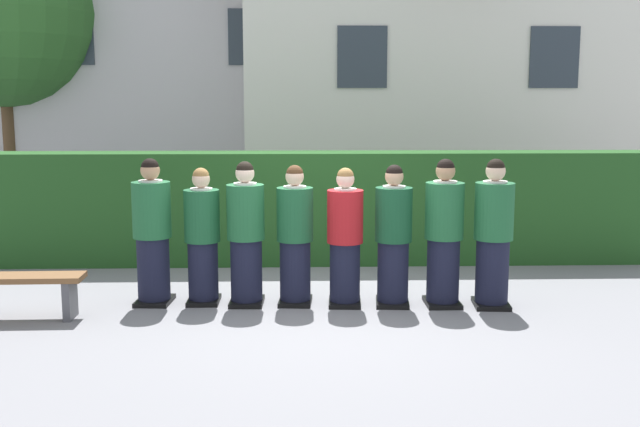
{
  "coord_description": "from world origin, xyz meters",
  "views": [
    {
      "loc": [
        -0.25,
        -8.28,
        2.32
      ],
      "look_at": [
        0.0,
        0.0,
        1.05
      ],
      "focal_mm": 41.81,
      "sensor_mm": 36.0,
      "label": 1
    }
  ],
  "objects_px": {
    "student_front_row_3": "(295,238)",
    "wooden_bench": "(17,287)",
    "student_in_red_blazer": "(345,240)",
    "student_front_row_5": "(393,239)",
    "student_front_row_7": "(493,237)",
    "student_front_row_6": "(444,236)",
    "student_front_row_0": "(152,235)",
    "student_front_row_2": "(246,237)",
    "student_front_row_1": "(202,239)"
  },
  "relations": [
    {
      "from": "student_front_row_1",
      "to": "wooden_bench",
      "type": "bearing_deg",
      "value": -162.66
    },
    {
      "from": "student_front_row_0",
      "to": "student_front_row_7",
      "type": "height_order",
      "value": "student_front_row_7"
    },
    {
      "from": "student_front_row_3",
      "to": "student_front_row_5",
      "type": "height_order",
      "value": "student_front_row_5"
    },
    {
      "from": "student_in_red_blazer",
      "to": "wooden_bench",
      "type": "height_order",
      "value": "student_in_red_blazer"
    },
    {
      "from": "student_front_row_3",
      "to": "student_front_row_2",
      "type": "bearing_deg",
      "value": -179.25
    },
    {
      "from": "student_front_row_1",
      "to": "student_front_row_6",
      "type": "bearing_deg",
      "value": -3.67
    },
    {
      "from": "student_front_row_1",
      "to": "student_front_row_5",
      "type": "height_order",
      "value": "student_front_row_5"
    },
    {
      "from": "student_in_red_blazer",
      "to": "student_front_row_6",
      "type": "bearing_deg",
      "value": -2.29
    },
    {
      "from": "student_front_row_3",
      "to": "student_front_row_6",
      "type": "height_order",
      "value": "student_front_row_6"
    },
    {
      "from": "student_front_row_0",
      "to": "student_front_row_2",
      "type": "bearing_deg",
      "value": -3.88
    },
    {
      "from": "student_front_row_3",
      "to": "student_in_red_blazer",
      "type": "relative_size",
      "value": 1.02
    },
    {
      "from": "student_in_red_blazer",
      "to": "student_front_row_6",
      "type": "xyz_separation_m",
      "value": [
        1.11,
        -0.04,
        0.05
      ]
    },
    {
      "from": "student_front_row_3",
      "to": "student_front_row_0",
      "type": "bearing_deg",
      "value": 177.71
    },
    {
      "from": "wooden_bench",
      "to": "student_front_row_6",
      "type": "bearing_deg",
      "value": 5.15
    },
    {
      "from": "student_front_row_3",
      "to": "student_front_row_6",
      "type": "relative_size",
      "value": 0.96
    },
    {
      "from": "student_in_red_blazer",
      "to": "student_front_row_7",
      "type": "relative_size",
      "value": 0.94
    },
    {
      "from": "student_front_row_5",
      "to": "student_front_row_7",
      "type": "relative_size",
      "value": 0.96
    },
    {
      "from": "student_in_red_blazer",
      "to": "student_front_row_7",
      "type": "bearing_deg",
      "value": -3.99
    },
    {
      "from": "student_front_row_6",
      "to": "wooden_bench",
      "type": "height_order",
      "value": "student_front_row_6"
    },
    {
      "from": "student_front_row_3",
      "to": "student_front_row_7",
      "type": "relative_size",
      "value": 0.95
    },
    {
      "from": "student_front_row_6",
      "to": "student_front_row_7",
      "type": "relative_size",
      "value": 1.0
    },
    {
      "from": "student_in_red_blazer",
      "to": "student_front_row_5",
      "type": "height_order",
      "value": "student_front_row_5"
    },
    {
      "from": "student_front_row_1",
      "to": "student_front_row_2",
      "type": "distance_m",
      "value": 0.51
    },
    {
      "from": "student_front_row_2",
      "to": "student_in_red_blazer",
      "type": "xyz_separation_m",
      "value": [
        1.12,
        -0.06,
        -0.03
      ]
    },
    {
      "from": "student_front_row_5",
      "to": "student_front_row_7",
      "type": "xyz_separation_m",
      "value": [
        1.11,
        -0.1,
        0.04
      ]
    },
    {
      "from": "student_front_row_2",
      "to": "student_front_row_5",
      "type": "relative_size",
      "value": 1.02
    },
    {
      "from": "student_in_red_blazer",
      "to": "student_front_row_7",
      "type": "distance_m",
      "value": 1.66
    },
    {
      "from": "student_front_row_5",
      "to": "wooden_bench",
      "type": "xyz_separation_m",
      "value": [
        -4.07,
        -0.44,
        -0.41
      ]
    },
    {
      "from": "student_front_row_7",
      "to": "wooden_bench",
      "type": "height_order",
      "value": "student_front_row_7"
    },
    {
      "from": "student_in_red_blazer",
      "to": "student_front_row_6",
      "type": "height_order",
      "value": "student_front_row_6"
    },
    {
      "from": "student_front_row_5",
      "to": "student_front_row_6",
      "type": "bearing_deg",
      "value": -2.64
    },
    {
      "from": "student_front_row_1",
      "to": "student_front_row_5",
      "type": "bearing_deg",
      "value": -3.94
    },
    {
      "from": "student_front_row_0",
      "to": "student_front_row_6",
      "type": "height_order",
      "value": "same"
    },
    {
      "from": "student_front_row_3",
      "to": "student_front_row_5",
      "type": "xyz_separation_m",
      "value": [
        1.11,
        -0.09,
        0.0
      ]
    },
    {
      "from": "student_front_row_2",
      "to": "student_in_red_blazer",
      "type": "relative_size",
      "value": 1.04
    },
    {
      "from": "student_front_row_5",
      "to": "student_front_row_2",
      "type": "bearing_deg",
      "value": 177.24
    },
    {
      "from": "student_front_row_5",
      "to": "student_front_row_1",
      "type": "bearing_deg",
      "value": 176.06
    },
    {
      "from": "student_front_row_0",
      "to": "student_front_row_7",
      "type": "distance_m",
      "value": 3.85
    },
    {
      "from": "student_front_row_1",
      "to": "student_front_row_7",
      "type": "height_order",
      "value": "student_front_row_7"
    },
    {
      "from": "student_front_row_3",
      "to": "wooden_bench",
      "type": "distance_m",
      "value": 3.03
    },
    {
      "from": "student_front_row_2",
      "to": "student_front_row_3",
      "type": "bearing_deg",
      "value": 0.75
    },
    {
      "from": "student_in_red_blazer",
      "to": "student_front_row_7",
      "type": "height_order",
      "value": "student_front_row_7"
    },
    {
      "from": "student_in_red_blazer",
      "to": "student_front_row_6",
      "type": "relative_size",
      "value": 0.94
    },
    {
      "from": "student_front_row_1",
      "to": "student_front_row_7",
      "type": "bearing_deg",
      "value": -4.3
    },
    {
      "from": "student_front_row_3",
      "to": "wooden_bench",
      "type": "relative_size",
      "value": 1.13
    },
    {
      "from": "student_front_row_0",
      "to": "student_front_row_1",
      "type": "bearing_deg",
      "value": -0.33
    },
    {
      "from": "student_front_row_3",
      "to": "student_front_row_5",
      "type": "bearing_deg",
      "value": -4.51
    },
    {
      "from": "student_front_row_1",
      "to": "student_front_row_7",
      "type": "relative_size",
      "value": 0.93
    },
    {
      "from": "student_front_row_0",
      "to": "student_front_row_3",
      "type": "distance_m",
      "value": 1.62
    },
    {
      "from": "student_front_row_0",
      "to": "student_front_row_7",
      "type": "relative_size",
      "value": 1.0
    }
  ]
}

